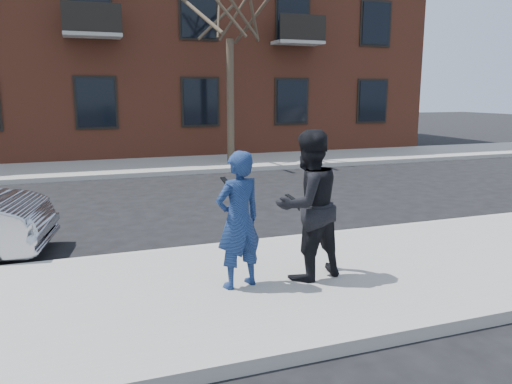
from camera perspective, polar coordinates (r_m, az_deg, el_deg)
name	(u,v)px	position (r m, az deg, el deg)	size (l,w,h in m)	color
ground	(143,302)	(6.47, -12.81, -12.12)	(100.00, 100.00, 0.00)	black
near_sidewalk	(145,304)	(6.21, -12.54, -12.37)	(50.00, 3.50, 0.15)	gray
near_curb	(129,258)	(7.89, -14.26, -7.28)	(50.00, 0.10, 0.15)	#999691
far_sidewalk	(99,169)	(17.35, -17.50, 2.57)	(50.00, 3.50, 0.15)	gray
far_curb	(102,177)	(15.58, -17.19, 1.65)	(50.00, 0.10, 0.15)	#999691
apartment_building	(130,10)	(24.33, -14.17, 19.48)	(24.30, 10.30, 12.30)	brown
street_tree	(229,2)	(17.93, -3.06, 20.82)	(3.60, 3.60, 6.80)	#35291F
man_hoodie	(238,220)	(6.12, -2.01, -3.23)	(0.71, 0.56, 1.71)	navy
man_peacoat	(308,205)	(6.44, 5.96, -1.51)	(1.08, 0.93, 1.94)	black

